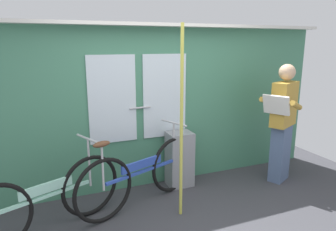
% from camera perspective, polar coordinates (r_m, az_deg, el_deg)
% --- Properties ---
extents(ground_plane, '(6.03, 3.98, 0.04)m').
position_cam_1_polar(ground_plane, '(3.52, 4.34, -20.01)').
color(ground_plane, '#38383D').
extents(train_door_wall, '(5.03, 0.28, 2.15)m').
position_cam_1_polar(train_door_wall, '(4.11, -2.86, 2.20)').
color(train_door_wall, '#427F60').
rests_on(train_door_wall, ground_plane).
extents(bicycle_near_door, '(1.57, 0.74, 0.91)m').
position_cam_1_polar(bicycle_near_door, '(3.44, -21.46, -14.19)').
color(bicycle_near_door, black).
rests_on(bicycle_near_door, ground_plane).
extents(bicycle_leaning_behind, '(1.67, 0.75, 0.94)m').
position_cam_1_polar(bicycle_leaning_behind, '(3.74, -4.91, -10.80)').
color(bicycle_leaning_behind, black).
rests_on(bicycle_leaning_behind, ground_plane).
extents(passenger_reading_newspaper, '(0.62, 0.56, 1.64)m').
position_cam_1_polar(passenger_reading_newspaper, '(4.51, 20.36, -0.97)').
color(passenger_reading_newspaper, slate).
rests_on(passenger_reading_newspaper, ground_plane).
extents(trash_bin_by_wall, '(0.33, 0.28, 0.75)m').
position_cam_1_polar(trash_bin_by_wall, '(4.23, 2.14, -8.01)').
color(trash_bin_by_wall, gray).
rests_on(trash_bin_by_wall, ground_plane).
extents(handrail_pole, '(0.04, 0.04, 2.11)m').
position_cam_1_polar(handrail_pole, '(3.31, 2.43, -1.75)').
color(handrail_pole, '#C6C14C').
rests_on(handrail_pole, ground_plane).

